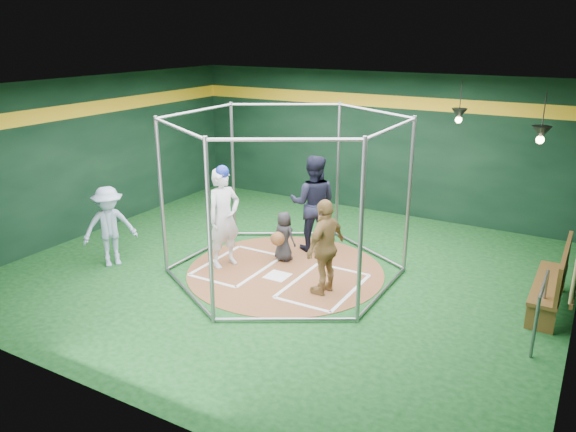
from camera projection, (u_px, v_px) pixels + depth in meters
The scene contains 15 objects.
room_shell at pixel (286, 184), 10.33m from camera, with size 10.10×9.10×3.53m.
clay_disc at pixel (285, 271), 10.87m from camera, with size 3.80×3.80×0.01m, color brown.
home_plate at pixel (278, 276), 10.62m from camera, with size 0.43×0.43×0.01m, color white.
batter_box_left at pixel (238, 265), 11.11m from camera, with size 1.17×1.77×0.01m.
batter_box_right at pixel (324, 286), 10.22m from camera, with size 1.17×1.77×0.01m.
batting_cage at pixel (285, 197), 10.40m from camera, with size 4.05×4.67×3.00m.
pendant_lamp_near at pixel (459, 114), 11.94m from camera, with size 0.34×0.34×0.90m.
pendant_lamp_far at pixel (541, 133), 9.77m from camera, with size 0.34×0.34×0.90m.
batter_figure at pixel (224, 217), 10.83m from camera, with size 0.67×0.82×2.03m.
visitor_leopard at pixel (325, 247), 9.73m from camera, with size 1.01×0.42×1.72m, color tan.
catcher_figure at pixel (283, 237), 11.20m from camera, with size 0.54×0.59×1.02m.
umpire at pixel (313, 203), 11.64m from camera, with size 0.99×0.77×2.03m, color black.
bystander_blue at pixel (109, 227), 10.94m from camera, with size 1.04×0.60×1.60m, color #90A4BF.
dugout_bench at pixel (555, 278), 9.21m from camera, with size 0.45×1.91×1.12m.
steel_railing at pixel (541, 302), 8.25m from camera, with size 0.05×1.10×0.95m.
Camera 1 is at (5.00, -8.64, 4.45)m, focal length 35.00 mm.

